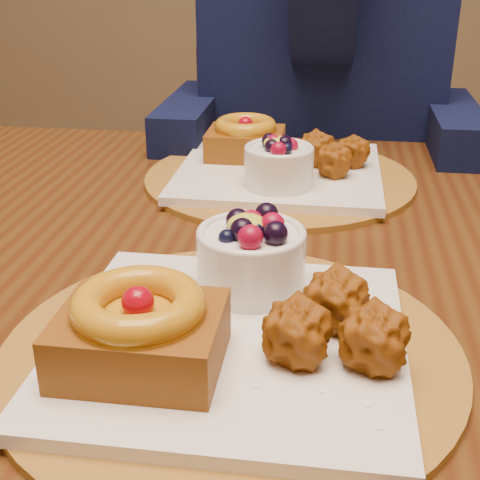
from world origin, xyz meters
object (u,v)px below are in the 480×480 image
(place_setting_near, at_px, (228,321))
(place_setting_far, at_px, (277,165))
(dining_table, at_px, (261,305))
(chair_far, at_px, (272,244))
(diner, at_px, (324,39))

(place_setting_near, relative_size, place_setting_far, 1.00)
(dining_table, xyz_separation_m, place_setting_near, (-0.00, -0.21, 0.11))
(place_setting_far, height_order, chair_far, chair_far)
(dining_table, bearing_deg, place_setting_near, -90.99)
(chair_far, bearing_deg, place_setting_far, -72.24)
(chair_far, relative_size, diner, 1.01)
(chair_far, bearing_deg, dining_table, -74.12)
(place_setting_near, distance_m, chair_far, 0.88)
(dining_table, distance_m, chair_far, 0.64)
(diner, bearing_deg, chair_far, 165.75)
(place_setting_near, bearing_deg, diner, 86.27)
(dining_table, distance_m, place_setting_near, 0.24)
(place_setting_far, xyz_separation_m, diner, (0.05, 0.34, 0.13))
(dining_table, height_order, chair_far, chair_far)
(place_setting_near, xyz_separation_m, place_setting_far, (0.00, 0.43, -0.00))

